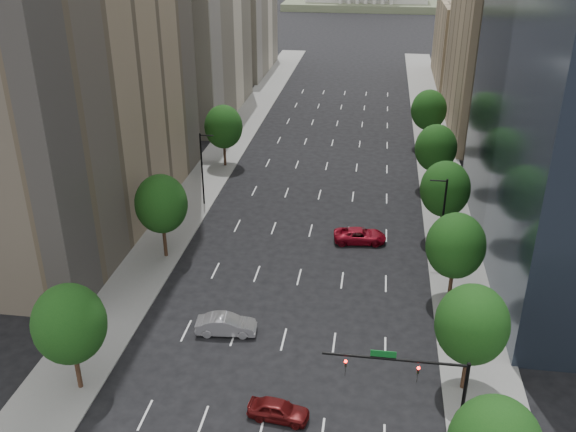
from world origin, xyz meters
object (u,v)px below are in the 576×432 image
at_px(traffic_signal, 425,383).
at_px(car_maroon, 278,410).
at_px(car_silver, 226,325).
at_px(car_red_far, 360,236).

relative_size(traffic_signal, car_maroon, 2.11).
xyz_separation_m(car_silver, car_red_far, (10.37, 17.90, -0.06)).
relative_size(car_silver, car_red_far, 0.91).
distance_m(car_maroon, car_red_far, 27.39).
height_order(car_maroon, car_red_far, car_red_far).
bearing_deg(car_red_far, traffic_signal, -176.32).
relative_size(car_maroon, car_silver, 0.85).
bearing_deg(car_silver, car_red_far, -35.54).
xyz_separation_m(car_maroon, car_silver, (-5.87, 9.12, 0.10)).
relative_size(traffic_signal, car_silver, 1.80).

